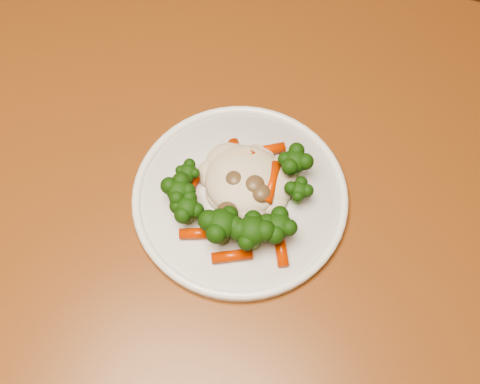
% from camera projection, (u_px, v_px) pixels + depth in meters
% --- Properties ---
extents(dining_table, '(1.21, 0.82, 0.75)m').
position_uv_depth(dining_table, '(265.00, 255.00, 0.75)').
color(dining_table, brown).
rests_on(dining_table, ground).
extents(plate, '(0.24, 0.24, 0.01)m').
position_uv_depth(plate, '(240.00, 198.00, 0.67)').
color(plate, white).
rests_on(plate, dining_table).
extents(meal, '(0.16, 0.17, 0.05)m').
position_uv_depth(meal, '(242.00, 197.00, 0.64)').
color(meal, beige).
rests_on(meal, plate).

